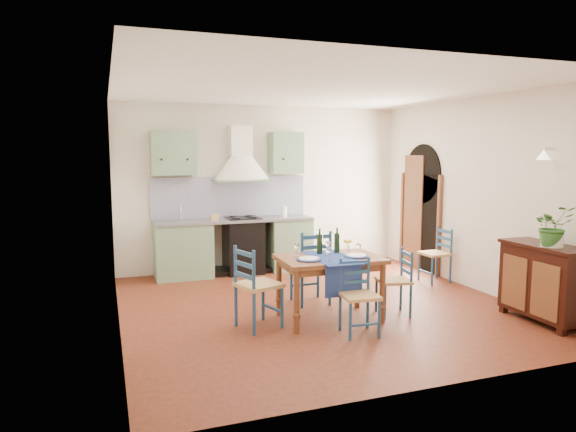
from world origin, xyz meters
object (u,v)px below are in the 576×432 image
object	(u,v)px
sideboard	(544,280)
potted_plant	(553,226)
chair_near	(359,296)
dining_table	(330,264)

from	to	relation	value
sideboard	potted_plant	bearing A→B (deg)	-113.46
chair_near	potted_plant	xyz separation A→B (m)	(2.21, -0.50, 0.74)
dining_table	sideboard	xyz separation A→B (m)	(2.36, -0.93, -0.17)
sideboard	potted_plant	size ratio (longest dim) A/B	2.21
sideboard	potted_plant	distance (m)	0.68
dining_table	potted_plant	bearing A→B (deg)	-24.63
dining_table	chair_near	xyz separation A→B (m)	(0.10, -0.55, -0.25)
chair_near	sideboard	xyz separation A→B (m)	(2.26, -0.38, 0.08)
chair_near	potted_plant	bearing A→B (deg)	-12.87
potted_plant	chair_near	bearing A→B (deg)	167.13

